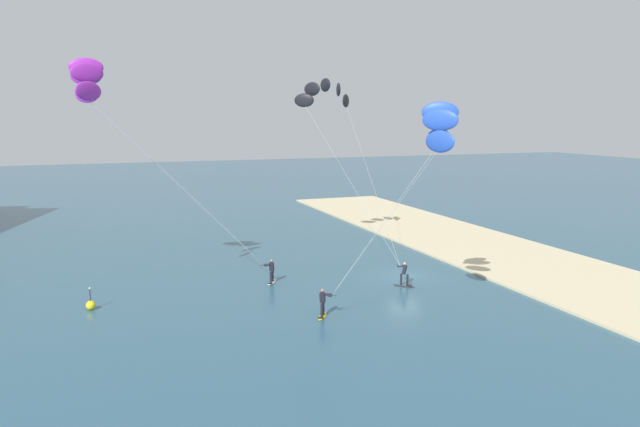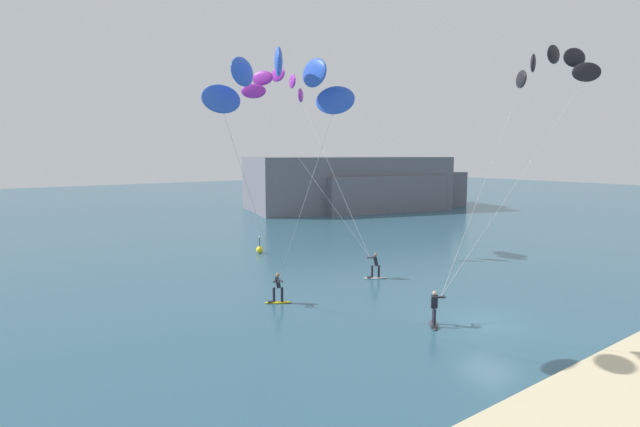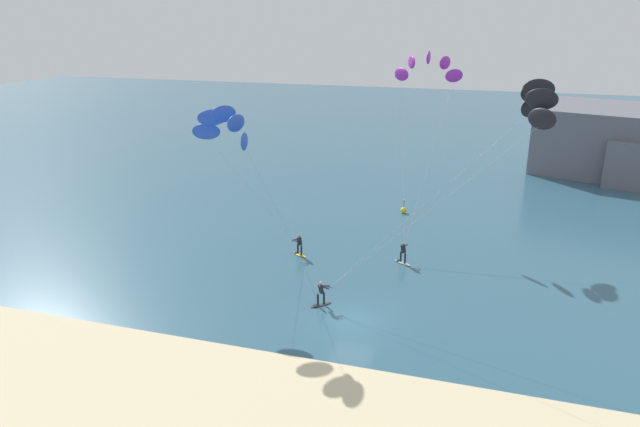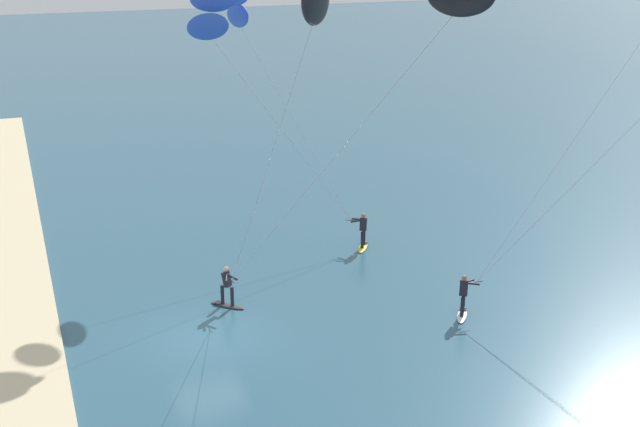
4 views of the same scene
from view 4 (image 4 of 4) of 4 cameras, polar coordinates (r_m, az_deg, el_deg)
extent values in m
plane|color=#2D566B|center=(31.52, -7.46, -8.26)|extent=(240.00, 240.00, 0.00)
ellipsoid|color=#333338|center=(33.87, -6.17, -6.11)|extent=(1.32, 1.31, 0.08)
cube|color=black|center=(34.04, -6.78, -5.90)|extent=(0.40, 0.40, 0.02)
cylinder|color=black|center=(33.58, -5.87, -5.51)|extent=(0.14, 0.14, 0.78)
cylinder|color=black|center=(33.79, -6.52, -5.38)|extent=(0.14, 0.14, 0.78)
cube|color=black|center=(33.41, -6.24, -4.37)|extent=(0.44, 0.44, 0.63)
sphere|color=tan|center=(33.25, -6.27, -3.70)|extent=(0.20, 0.20, 0.20)
cylinder|color=black|center=(32.88, -5.91, -4.47)|extent=(0.55, 0.09, 0.03)
cylinder|color=black|center=(33.14, -5.91, -4.22)|extent=(0.57, 0.36, 0.15)
cylinder|color=black|center=(33.07, -6.26, -4.28)|extent=(0.60, 0.25, 0.15)
ellipsoid|color=black|center=(19.18, -0.29, 14.04)|extent=(1.50, 1.30, 1.10)
cylinder|color=#B2B2B7|center=(25.73, -3.87, 2.01)|extent=(11.36, 0.72, 11.09)
cylinder|color=#B2B2B7|center=(26.49, -0.04, 2.56)|extent=(10.95, 3.13, 11.09)
ellipsoid|color=white|center=(33.36, 9.45, -6.67)|extent=(1.44, 1.14, 0.08)
cube|color=black|center=(33.71, 9.51, -6.30)|extent=(0.39, 0.40, 0.02)
cylinder|color=black|center=(32.98, 9.46, -6.16)|extent=(0.14, 0.14, 0.78)
cylinder|color=black|center=(33.38, 9.52, -5.85)|extent=(0.14, 0.14, 0.78)
cube|color=black|center=(32.90, 9.55, -4.91)|extent=(0.43, 0.43, 0.63)
sphere|color=#9E7051|center=(32.73, 9.59, -4.24)|extent=(0.20, 0.20, 0.20)
cylinder|color=black|center=(33.11, 10.39, -4.52)|extent=(0.04, 0.55, 0.03)
cylinder|color=black|center=(33.05, 9.88, -4.48)|extent=(0.32, 0.59, 0.15)
cylinder|color=black|center=(32.88, 10.08, -4.62)|extent=(0.29, 0.60, 0.15)
cylinder|color=#B2B2B7|center=(33.63, 19.73, 5.09)|extent=(1.99, 10.71, 11.19)
cylinder|color=#B2B2B7|center=(35.28, 17.38, 5.95)|extent=(2.51, 10.60, 11.19)
ellipsoid|color=yellow|center=(39.53, 2.88, -2.24)|extent=(1.45, 1.13, 0.08)
cube|color=black|center=(39.89, 2.98, -1.97)|extent=(0.39, 0.39, 0.02)
cylinder|color=black|center=(39.17, 2.83, -1.77)|extent=(0.14, 0.14, 0.78)
cylinder|color=black|center=(39.58, 2.94, -1.55)|extent=(0.14, 0.14, 0.78)
cube|color=black|center=(39.14, 2.90, -0.71)|extent=(0.43, 0.43, 0.63)
sphere|color=#9E7051|center=(39.00, 2.91, -0.13)|extent=(0.20, 0.20, 0.20)
cylinder|color=black|center=(39.16, 2.11, -0.46)|extent=(0.31, 0.49, 0.03)
cylinder|color=black|center=(39.01, 2.49, -0.49)|extent=(0.18, 0.61, 0.15)
cylinder|color=black|center=(39.21, 2.53, -0.39)|extent=(0.53, 0.44, 0.15)
ellipsoid|color=blue|center=(40.53, -5.51, 13.01)|extent=(1.96, 0.78, 1.10)
ellipsoid|color=blue|center=(36.29, -7.46, 12.25)|extent=(0.78, 1.96, 1.10)
cylinder|color=#B2B2B7|center=(39.52, -1.71, 6.19)|extent=(4.88, 3.80, 8.57)
cylinder|color=#B2B2B7|center=(37.40, -2.44, 5.45)|extent=(1.05, 6.08, 8.57)
camera|label=1|loc=(70.09, 1.92, 16.58)|focal=33.77mm
camera|label=2|loc=(48.84, -29.76, 9.19)|focal=28.10mm
camera|label=3|loc=(32.33, -74.46, 11.57)|focal=32.92mm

